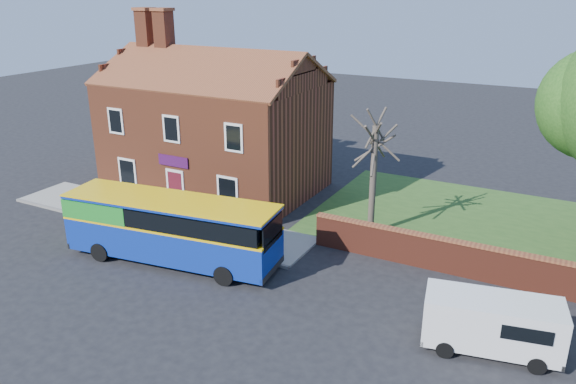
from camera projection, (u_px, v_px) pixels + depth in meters
The scene contains 9 objects.
ground at pixel (198, 300), 22.49m from camera, with size 120.00×120.00×0.00m, color black.
pavement at pixel (157, 218), 30.32m from camera, with size 18.00×3.50×0.12m, color gray.
kerb at pixel (134, 229), 28.86m from camera, with size 18.00×0.15×0.14m, color slate.
grass_strip at pixel (572, 242), 27.54m from camera, with size 26.00×12.00×0.04m, color #426B28.
shop_building at pixel (215, 134), 33.94m from camera, with size 12.30×8.13×10.50m.
boundary_wall at pixel (568, 281), 22.29m from camera, with size 22.00×0.38×1.60m.
bus at pixel (165, 226), 25.19m from camera, with size 10.11×3.73×3.01m.
van_near at pixel (493, 323), 19.00m from camera, with size 4.77×2.61×1.98m.
bare_tree at pixel (373, 175), 27.42m from camera, with size 2.30×2.74×6.13m.
Camera 1 is at (12.39, -15.64, 11.81)m, focal length 35.00 mm.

